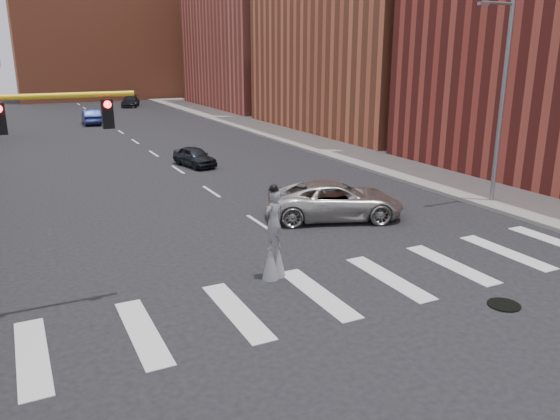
% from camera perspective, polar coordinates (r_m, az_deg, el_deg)
% --- Properties ---
extents(ground_plane, '(160.00, 160.00, 0.00)m').
position_cam_1_polar(ground_plane, '(16.16, 9.76, -9.09)').
color(ground_plane, black).
rests_on(ground_plane, ground).
extents(sidewalk_right, '(5.00, 90.00, 0.18)m').
position_cam_1_polar(sidewalk_right, '(42.97, 3.78, 7.11)').
color(sidewalk_right, gray).
rests_on(sidewalk_right, ground).
extents(manhole, '(0.90, 0.90, 0.04)m').
position_cam_1_polar(manhole, '(16.73, 22.35, -9.16)').
color(manhole, black).
rests_on(manhole, ground).
extents(building_far, '(16.00, 22.00, 20.00)m').
position_cam_1_polar(building_far, '(72.63, -1.29, 18.67)').
color(building_far, '#B35042').
rests_on(building_far, ground).
extents(building_backdrop, '(26.00, 14.00, 18.00)m').
position_cam_1_polar(building_backdrop, '(90.93, -17.75, 16.82)').
color(building_backdrop, '#B55A39').
rests_on(building_backdrop, ground).
extents(streetlight, '(2.05, 0.20, 9.00)m').
position_cam_1_polar(streetlight, '(26.56, 22.09, 10.84)').
color(streetlight, slate).
rests_on(streetlight, ground).
extents(stilt_performer, '(0.82, 0.67, 3.02)m').
position_cam_1_polar(stilt_performer, '(16.89, -0.65, -3.20)').
color(stilt_performer, '#322114').
rests_on(stilt_performer, ground).
extents(suv_crossing, '(6.25, 4.47, 1.58)m').
position_cam_1_polar(suv_crossing, '(23.22, 5.85, 1.01)').
color(suv_crossing, '#B6B3AC').
rests_on(suv_crossing, ground).
extents(car_near, '(2.16, 3.78, 1.21)m').
position_cam_1_polar(car_near, '(34.34, -8.93, 5.53)').
color(car_near, black).
rests_on(car_near, ground).
extents(car_mid, '(1.73, 4.48, 1.46)m').
position_cam_1_polar(car_mid, '(57.33, -19.12, 9.19)').
color(car_mid, navy).
rests_on(car_mid, ground).
extents(car_far, '(3.38, 5.18, 1.40)m').
position_cam_1_polar(car_far, '(74.58, -15.36, 10.90)').
color(car_far, black).
rests_on(car_far, ground).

